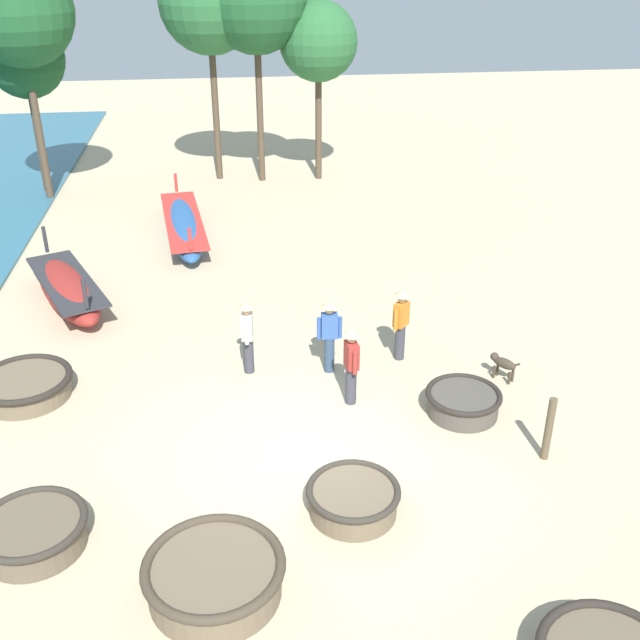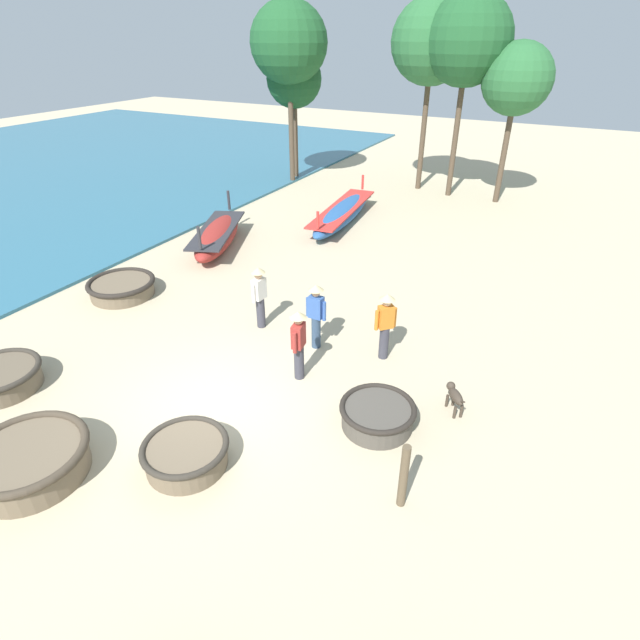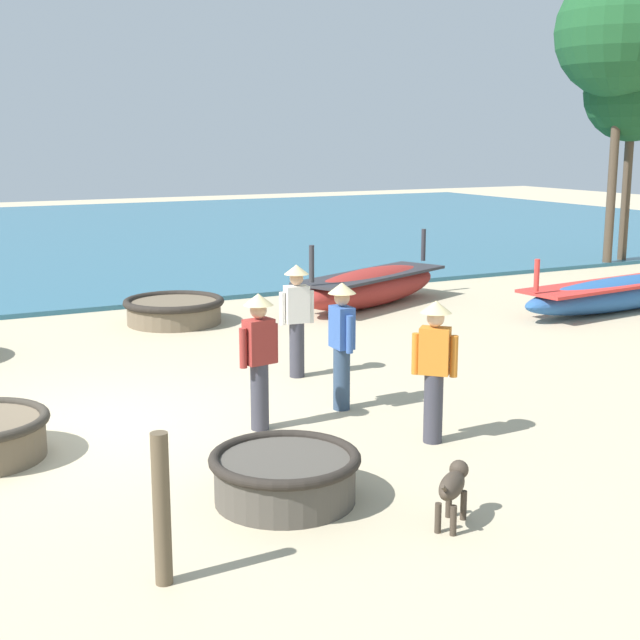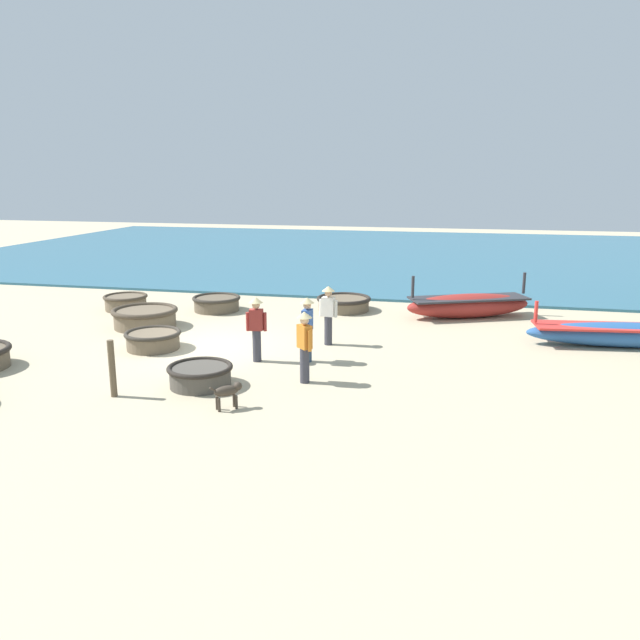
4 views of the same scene
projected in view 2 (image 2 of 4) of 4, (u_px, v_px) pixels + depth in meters
ground_plane at (214, 407)px, 10.19m from camera, size 80.00×80.00×0.00m
coracle_front_right at (186, 453)px, 8.70m from camera, size 1.53×1.53×0.49m
coracle_center at (29, 460)px, 8.48m from camera, size 2.03×2.03×0.60m
coracle_far_right at (1, 377)px, 10.58m from camera, size 1.67×1.67×0.51m
coracle_far_left at (122, 287)px, 14.31m from camera, size 1.90×1.90×0.49m
coracle_front_left at (377, 415)px, 9.58m from camera, size 1.48×1.48×0.49m
long_boat_green_hull at (342, 213)px, 19.75m from camera, size 1.70×5.87×1.23m
long_boat_blue_hull at (217, 236)px, 17.42m from camera, size 2.71×4.34×1.45m
fisherman_crouching at (259, 293)px, 12.46m from camera, size 0.36×0.53×1.67m
fisherman_standing_right at (316, 312)px, 11.63m from camera, size 0.53×0.36×1.67m
fisherman_by_coracle at (299, 341)px, 10.57m from camera, size 0.36×0.52×1.67m
fisherman_standing_left at (385, 322)px, 11.24m from camera, size 0.39×0.41×1.67m
dog at (455, 396)px, 9.91m from camera, size 0.49×0.56×0.55m
mooring_post_inland at (404, 476)px, 7.79m from camera, size 0.14×0.14×1.25m
tree_rightmost at (289, 43)px, 22.03m from camera, size 3.46×3.46×7.89m
tree_left_mid at (468, 41)px, 20.01m from camera, size 3.54×3.54×8.06m
tree_center at (294, 80)px, 23.50m from camera, size 2.60×2.60×5.93m
tree_right_mid at (432, 42)px, 21.02m from camera, size 3.50×3.50×7.98m
tree_leftmost at (517, 80)px, 19.80m from camera, size 2.79×2.79×6.35m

